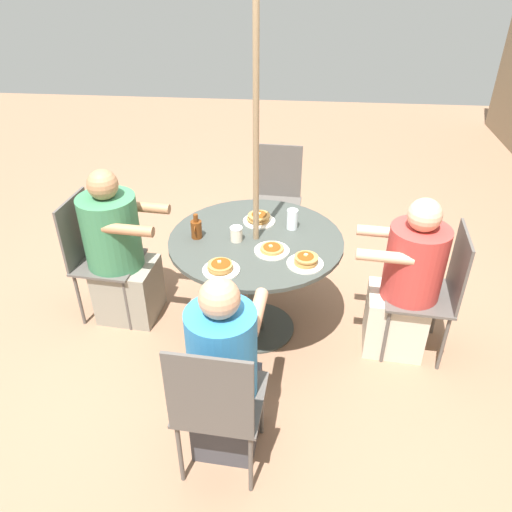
# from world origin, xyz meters

# --- Properties ---
(ground_plane) EXTENTS (12.00, 12.00, 0.00)m
(ground_plane) POSITION_xyz_m (0.00, 0.00, 0.00)
(ground_plane) COLOR #8C664C
(patio_table) EXTENTS (1.14, 1.14, 0.76)m
(patio_table) POSITION_xyz_m (0.00, 0.00, 0.60)
(patio_table) COLOR #383D38
(patio_table) RESTS_ON ground
(umbrella_pole) EXTENTS (0.04, 0.04, 2.18)m
(umbrella_pole) POSITION_xyz_m (0.00, 0.00, 1.09)
(umbrella_pole) COLOR #846B4C
(umbrella_pole) RESTS_ON ground
(patio_chair_north) EXTENTS (0.45, 0.45, 0.93)m
(patio_chair_north) POSITION_xyz_m (-1.16, 0.07, 0.53)
(patio_chair_north) COLOR #514C47
(patio_chair_north) RESTS_ON ground
(patio_chair_east) EXTENTS (0.46, 0.46, 0.93)m
(patio_chair_east) POSITION_xyz_m (-0.10, -1.16, 0.53)
(patio_chair_east) COLOR #514C47
(patio_chair_east) RESTS_ON ground
(diner_east) EXTENTS (0.42, 0.59, 1.16)m
(diner_east) POSITION_xyz_m (-0.08, -0.98, 0.52)
(diner_east) COLOR gray
(diner_east) RESTS_ON ground
(patio_chair_south) EXTENTS (0.45, 0.45, 0.93)m
(patio_chair_south) POSITION_xyz_m (1.16, -0.08, 0.53)
(patio_chair_south) COLOR #514C47
(patio_chair_south) RESTS_ON ground
(diner_south) EXTENTS (0.54, 0.37, 1.14)m
(diner_south) POSITION_xyz_m (0.98, -0.07, 0.52)
(diner_south) COLOR #3D3D42
(diner_south) RESTS_ON ground
(patio_chair_west) EXTENTS (0.46, 0.46, 0.93)m
(patio_chair_west) POSITION_xyz_m (0.10, 1.16, 0.53)
(patio_chair_west) COLOR #514C47
(patio_chair_west) RESTS_ON ground
(diner_west) EXTENTS (0.40, 0.57, 1.13)m
(diner_west) POSITION_xyz_m (0.09, 0.98, 0.51)
(diner_west) COLOR beige
(diner_west) RESTS_ON ground
(pancake_plate_a) EXTENTS (0.22, 0.22, 0.06)m
(pancake_plate_a) POSITION_xyz_m (0.39, -0.17, 0.78)
(pancake_plate_a) COLOR silver
(pancake_plate_a) RESTS_ON patio_table
(pancake_plate_b) EXTENTS (0.22, 0.22, 0.07)m
(pancake_plate_b) POSITION_xyz_m (-0.22, -0.00, 0.79)
(pancake_plate_b) COLOR silver
(pancake_plate_b) RESTS_ON patio_table
(pancake_plate_c) EXTENTS (0.22, 0.22, 0.04)m
(pancake_plate_c) POSITION_xyz_m (0.15, 0.11, 0.77)
(pancake_plate_c) COLOR silver
(pancake_plate_c) RESTS_ON patio_table
(pancake_plate_d) EXTENTS (0.22, 0.22, 0.07)m
(pancake_plate_d) POSITION_xyz_m (0.28, 0.32, 0.79)
(pancake_plate_d) COLOR silver
(pancake_plate_d) RESTS_ON patio_table
(syrup_bottle) EXTENTS (0.10, 0.07, 0.17)m
(syrup_bottle) POSITION_xyz_m (0.02, -0.38, 0.83)
(syrup_bottle) COLOR #602D0F
(syrup_bottle) RESTS_ON patio_table
(coffee_cup) EXTENTS (0.08, 0.08, 0.10)m
(coffee_cup) POSITION_xyz_m (0.04, -0.12, 0.81)
(coffee_cup) COLOR beige
(coffee_cup) RESTS_ON patio_table
(drinking_glass_a) EXTENTS (0.07, 0.07, 0.14)m
(drinking_glass_a) POSITION_xyz_m (-0.16, 0.23, 0.83)
(drinking_glass_a) COLOR silver
(drinking_glass_a) RESTS_ON patio_table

